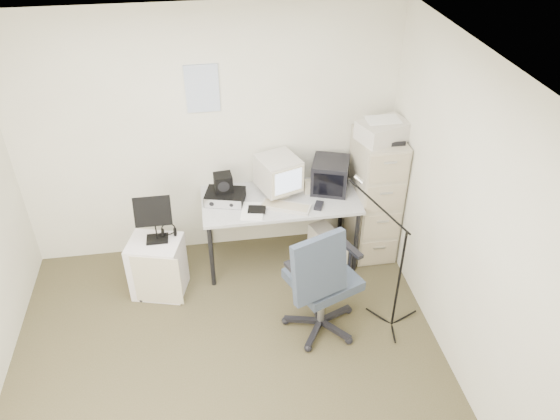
{
  "coord_description": "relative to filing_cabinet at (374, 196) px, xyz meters",
  "views": [
    {
      "loc": [
        -0.04,
        -2.85,
        3.63
      ],
      "look_at": [
        0.55,
        0.95,
        0.95
      ],
      "focal_mm": 35.0,
      "sensor_mm": 36.0,
      "label": 1
    }
  ],
  "objects": [
    {
      "name": "mic_stand",
      "position": [
        -0.1,
        -1.1,
        0.03
      ],
      "size": [
        0.03,
        0.03,
        1.36
      ],
      "primitive_type": "cylinder",
      "rotation": [
        0.0,
        0.0,
        2.42
      ],
      "color": "black",
      "rests_on": "floor"
    },
    {
      "name": "radio_receiver",
      "position": [
        -1.47,
        0.01,
        0.13
      ],
      "size": [
        0.42,
        0.34,
        0.1
      ],
      "primitive_type": "cube",
      "rotation": [
        0.0,
        0.0,
        -0.26
      ],
      "color": "black",
      "rests_on": "desk"
    },
    {
      "name": "keyboard",
      "position": [
        -0.92,
        -0.19,
        0.09
      ],
      "size": [
        0.49,
        0.34,
        0.03
      ],
      "primitive_type": "cube",
      "rotation": [
        0.0,
        0.0,
        -0.43
      ],
      "color": "beige",
      "rests_on": "desk"
    },
    {
      "name": "pc_tower",
      "position": [
        -0.51,
        -0.23,
        -0.44
      ],
      "size": [
        0.33,
        0.48,
        0.41
      ],
      "primitive_type": "cube",
      "rotation": [
        0.0,
        0.0,
        0.33
      ],
      "color": "beige",
      "rests_on": "floor"
    },
    {
      "name": "radio_speaker",
      "position": [
        -1.48,
        0.05,
        0.27
      ],
      "size": [
        0.18,
        0.17,
        0.16
      ],
      "primitive_type": "cube",
      "rotation": [
        0.0,
        0.0,
        0.09
      ],
      "color": "black",
      "rests_on": "radio_receiver"
    },
    {
      "name": "desk_speaker",
      "position": [
        -0.66,
        0.04,
        0.15
      ],
      "size": [
        0.07,
        0.07,
        0.14
      ],
      "primitive_type": "cube",
      "rotation": [
        0.0,
        0.0,
        -0.03
      ],
      "color": "beige",
      "rests_on": "desk"
    },
    {
      "name": "papers",
      "position": [
        -1.24,
        -0.21,
        0.09
      ],
      "size": [
        0.25,
        0.31,
        0.02
      ],
      "primitive_type": "cube",
      "rotation": [
        0.0,
        0.0,
        -0.19
      ],
      "color": "white",
      "rests_on": "desk"
    },
    {
      "name": "desk",
      "position": [
        -0.95,
        -0.03,
        -0.29
      ],
      "size": [
        1.5,
        0.7,
        0.73
      ],
      "primitive_type": "cube",
      "color": "#BBBBBB",
      "rests_on": "floor"
    },
    {
      "name": "floor",
      "position": [
        -1.58,
        -1.48,
        -0.66
      ],
      "size": [
        3.6,
        3.6,
        0.01
      ],
      "primitive_type": "cube",
      "color": "#3D371C",
      "rests_on": "ground"
    },
    {
      "name": "printer",
      "position": [
        0.0,
        -0.05,
        0.74
      ],
      "size": [
        0.52,
        0.44,
        0.17
      ],
      "primitive_type": "cube",
      "rotation": [
        0.0,
        0.0,
        0.34
      ],
      "color": "beige",
      "rests_on": "filing_cabinet"
    },
    {
      "name": "wall_back",
      "position": [
        -1.58,
        0.32,
        0.6
      ],
      "size": [
        3.6,
        0.02,
        2.5
      ],
      "primitive_type": "cube",
      "color": "silver",
      "rests_on": "ground"
    },
    {
      "name": "crt_monitor",
      "position": [
        -0.95,
        0.07,
        0.27
      ],
      "size": [
        0.46,
        0.47,
        0.39
      ],
      "primitive_type": "cube",
      "rotation": [
        0.0,
        0.0,
        0.34
      ],
      "color": "beige",
      "rests_on": "desk"
    },
    {
      "name": "office_chair",
      "position": [
        -0.75,
        -1.02,
        -0.07
      ],
      "size": [
        0.87,
        0.87,
        1.15
      ],
      "primitive_type": "cube",
      "rotation": [
        0.0,
        0.0,
        0.39
      ],
      "color": "#343E4F",
      "rests_on": "floor"
    },
    {
      "name": "mouse",
      "position": [
        -0.62,
        -0.23,
        0.1
      ],
      "size": [
        0.12,
        0.14,
        0.04
      ],
      "primitive_type": "cube",
      "rotation": [
        0.0,
        0.0,
        -0.43
      ],
      "color": "black",
      "rests_on": "desk"
    },
    {
      "name": "wall_right",
      "position": [
        0.22,
        -1.48,
        0.6
      ],
      "size": [
        0.02,
        3.6,
        2.5
      ],
      "primitive_type": "cube",
      "color": "silver",
      "rests_on": "ground"
    },
    {
      "name": "ceiling",
      "position": [
        -1.58,
        -1.48,
        1.85
      ],
      "size": [
        3.6,
        3.6,
        0.01
      ],
      "primitive_type": "cube",
      "color": "white",
      "rests_on": "ground"
    },
    {
      "name": "headphones",
      "position": [
        -2.02,
        -0.25,
        -0.02
      ],
      "size": [
        0.18,
        0.18,
        0.03
      ],
      "primitive_type": "torus",
      "rotation": [
        0.0,
        0.0,
        0.24
      ],
      "color": "black",
      "rests_on": "side_cart"
    },
    {
      "name": "music_stand",
      "position": [
        -2.12,
        -0.3,
        0.17
      ],
      "size": [
        0.36,
        0.26,
        0.47
      ],
      "primitive_type": "cube",
      "rotation": [
        0.0,
        0.0,
        -0.31
      ],
      "color": "black",
      "rests_on": "side_cart"
    },
    {
      "name": "crt_tv",
      "position": [
        -0.44,
        0.07,
        0.24
      ],
      "size": [
        0.44,
        0.45,
        0.31
      ],
      "primitive_type": "cube",
      "rotation": [
        0.0,
        0.0,
        -0.34
      ],
      "color": "black",
      "rests_on": "desk"
    },
    {
      "name": "wall_calendar",
      "position": [
        -1.6,
        0.31,
        1.1
      ],
      "size": [
        0.3,
        0.02,
        0.44
      ],
      "primitive_type": "cube",
      "color": "white",
      "rests_on": "wall_back"
    },
    {
      "name": "side_cart",
      "position": [
        -2.15,
        -0.33,
        -0.36
      ],
      "size": [
        0.55,
        0.48,
        0.58
      ],
      "primitive_type": "cube",
      "rotation": [
        0.0,
        0.0,
        -0.27
      ],
      "color": "silver",
      "rests_on": "floor"
    },
    {
      "name": "filing_cabinet",
      "position": [
        0.0,
        0.0,
        0.0
      ],
      "size": [
        0.4,
        0.6,
        1.3
      ],
      "primitive_type": "cube",
      "color": "#AFA793",
      "rests_on": "floor"
    }
  ]
}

